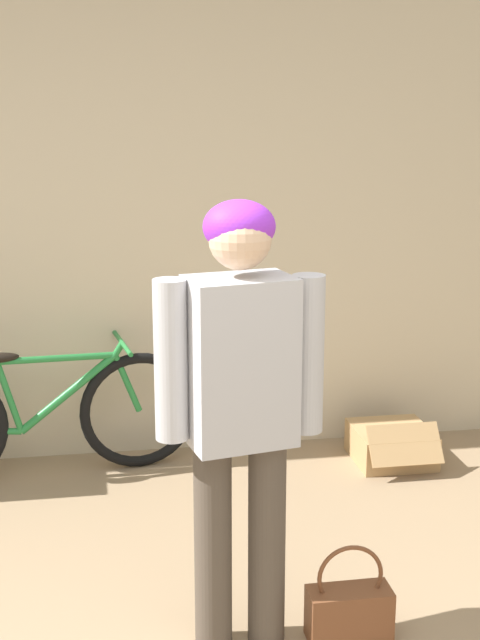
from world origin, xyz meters
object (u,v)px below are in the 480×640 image
handbag (349,610)px  cardboard_box (392,444)px  bicycle (44,416)px  person (240,388)px

handbag → cardboard_box: size_ratio=0.76×
bicycle → cardboard_box: bearing=-10.7°
bicycle → cardboard_box: bicycle is taller
person → cardboard_box: (1.08, 1.50, -0.86)m
person → cardboard_box: person is taller
person → handbag: size_ratio=4.30×
bicycle → cardboard_box: 1.85m
person → bicycle: bearing=104.3°
person → bicycle: person is taller
person → cardboard_box: bearing=43.1°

